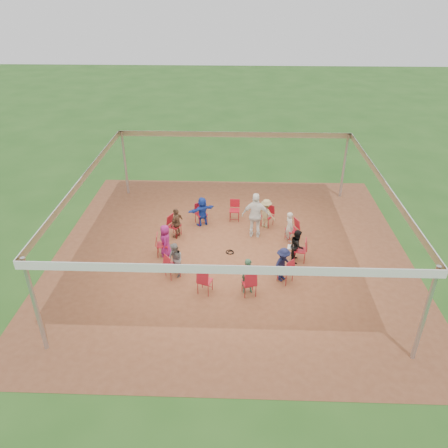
{
  "coord_description": "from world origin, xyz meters",
  "views": [
    {
      "loc": [
        0.22,
        -13.65,
        8.93
      ],
      "look_at": [
        -0.28,
        0.3,
        1.05
      ],
      "focal_mm": 35.0,
      "sensor_mm": 36.0,
      "label": 1
    }
  ],
  "objects_px": {
    "chair_2": "(267,216)",
    "chair_4": "(201,214)",
    "chair_7": "(172,266)",
    "person_seated_0": "(297,246)",
    "person_seated_3": "(202,211)",
    "person_seated_4": "(177,223)",
    "person_seated_2": "(266,213)",
    "person_seated_8": "(283,265)",
    "person_seated_5": "(165,241)",
    "chair_1": "(292,230)",
    "chair_9": "(249,283)",
    "laptop": "(293,246)",
    "chair_10": "(285,270)",
    "chair_6": "(162,245)",
    "cable_coil": "(230,252)",
    "chair_0": "(300,250)",
    "person_seated_7": "(248,276)",
    "standing_person": "(256,215)",
    "chair_5": "(174,226)",
    "chair_3": "(235,211)",
    "chair_8": "(205,281)",
    "person_seated_1": "(289,227)",
    "person_seated_6": "(175,260)"
  },
  "relations": [
    {
      "from": "person_seated_1",
      "to": "person_seated_3",
      "type": "distance_m",
      "value": 3.62
    },
    {
      "from": "person_seated_5",
      "to": "person_seated_7",
      "type": "relative_size",
      "value": 1.0
    },
    {
      "from": "chair_4",
      "to": "person_seated_8",
      "type": "bearing_deg",
      "value": 97.98
    },
    {
      "from": "chair_5",
      "to": "laptop",
      "type": "bearing_deg",
      "value": 97.69
    },
    {
      "from": "person_seated_8",
      "to": "laptop",
      "type": "bearing_deg",
      "value": 23.13
    },
    {
      "from": "chair_5",
      "to": "chair_10",
      "type": "xyz_separation_m",
      "value": [
        4.09,
        -2.84,
        0.0
      ]
    },
    {
      "from": "chair_0",
      "to": "chair_8",
      "type": "distance_m",
      "value": 3.8
    },
    {
      "from": "chair_2",
      "to": "laptop",
      "type": "xyz_separation_m",
      "value": [
        0.77,
        -2.46,
        0.14
      ]
    },
    {
      "from": "chair_2",
      "to": "chair_4",
      "type": "xyz_separation_m",
      "value": [
        -2.72,
        0.09,
        0.0
      ]
    },
    {
      "from": "chair_6",
      "to": "person_seated_3",
      "type": "height_order",
      "value": "person_seated_3"
    },
    {
      "from": "person_seated_5",
      "to": "standing_person",
      "type": "distance_m",
      "value": 3.64
    },
    {
      "from": "chair_5",
      "to": "chair_7",
      "type": "xyz_separation_m",
      "value": [
        0.29,
        -2.7,
        0.0
      ]
    },
    {
      "from": "person_seated_5",
      "to": "chair_1",
      "type": "bearing_deg",
      "value": 98.38
    },
    {
      "from": "person_seated_2",
      "to": "laptop",
      "type": "bearing_deg",
      "value": 144.17
    },
    {
      "from": "person_seated_2",
      "to": "standing_person",
      "type": "distance_m",
      "value": 0.91
    },
    {
      "from": "person_seated_3",
      "to": "person_seated_8",
      "type": "bearing_deg",
      "value": 98.18
    },
    {
      "from": "chair_4",
      "to": "person_seated_3",
      "type": "height_order",
      "value": "person_seated_3"
    },
    {
      "from": "person_seated_0",
      "to": "chair_4",
      "type": "bearing_deg",
      "value": 64.82
    },
    {
      "from": "chair_5",
      "to": "person_seated_5",
      "type": "height_order",
      "value": "person_seated_5"
    },
    {
      "from": "chair_9",
      "to": "person_seated_6",
      "type": "bearing_deg",
      "value": 145.1
    },
    {
      "from": "chair_1",
      "to": "chair_9",
      "type": "xyz_separation_m",
      "value": [
        -1.7,
        -3.4,
        0.0
      ]
    },
    {
      "from": "person_seated_3",
      "to": "person_seated_2",
      "type": "bearing_deg",
      "value": 147.27
    },
    {
      "from": "person_seated_5",
      "to": "person_seated_1",
      "type": "bearing_deg",
      "value": 98.18
    },
    {
      "from": "person_seated_0",
      "to": "person_seated_6",
      "type": "distance_m",
      "value": 4.36
    },
    {
      "from": "chair_7",
      "to": "person_seated_2",
      "type": "bearing_deg",
      "value": 97.98
    },
    {
      "from": "person_seated_3",
      "to": "cable_coil",
      "type": "distance_m",
      "value": 2.47
    },
    {
      "from": "chair_4",
      "to": "chair_8",
      "type": "relative_size",
      "value": 1.0
    },
    {
      "from": "chair_0",
      "to": "chair_9",
      "type": "xyz_separation_m",
      "value": [
        -1.85,
        -1.99,
        0.0
      ]
    },
    {
      "from": "chair_9",
      "to": "person_seated_6",
      "type": "height_order",
      "value": "person_seated_6"
    },
    {
      "from": "person_seated_1",
      "to": "chair_6",
      "type": "bearing_deg",
      "value": 81.62
    },
    {
      "from": "chair_7",
      "to": "person_seated_4",
      "type": "height_order",
      "value": "person_seated_4"
    },
    {
      "from": "chair_10",
      "to": "person_seated_2",
      "type": "distance_m",
      "value": 3.72
    },
    {
      "from": "chair_2",
      "to": "chair_8",
      "type": "xyz_separation_m",
      "value": [
        -2.23,
        -4.46,
        0.0
      ]
    },
    {
      "from": "chair_1",
      "to": "person_seated_8",
      "type": "height_order",
      "value": "person_seated_8"
    },
    {
      "from": "chair_6",
      "to": "chair_7",
      "type": "distance_m",
      "value": 1.42
    },
    {
      "from": "chair_9",
      "to": "laptop",
      "type": "height_order",
      "value": "chair_9"
    },
    {
      "from": "chair_7",
      "to": "person_seated_0",
      "type": "height_order",
      "value": "person_seated_0"
    },
    {
      "from": "person_seated_5",
      "to": "cable_coil",
      "type": "distance_m",
      "value": 2.44
    },
    {
      "from": "chair_9",
      "to": "person_seated_2",
      "type": "relative_size",
      "value": 0.72
    },
    {
      "from": "chair_6",
      "to": "cable_coil",
      "type": "height_order",
      "value": "chair_6"
    },
    {
      "from": "chair_0",
      "to": "chair_9",
      "type": "relative_size",
      "value": 1.0
    },
    {
      "from": "person_seated_4",
      "to": "person_seated_8",
      "type": "relative_size",
      "value": 1.0
    },
    {
      "from": "chair_2",
      "to": "chair_6",
      "type": "distance_m",
      "value": 4.58
    },
    {
      "from": "person_seated_3",
      "to": "person_seated_5",
      "type": "xyz_separation_m",
      "value": [
        -1.16,
        -2.32,
        0.0
      ]
    },
    {
      "from": "chair_3",
      "to": "person_seated_2",
      "type": "distance_m",
      "value": 1.4
    },
    {
      "from": "person_seated_3",
      "to": "person_seated_4",
      "type": "distance_m",
      "value": 1.35
    },
    {
      "from": "chair_4",
      "to": "person_seated_8",
      "type": "height_order",
      "value": "person_seated_8"
    },
    {
      "from": "person_seated_2",
      "to": "person_seated_6",
      "type": "xyz_separation_m",
      "value": [
        -3.23,
        -3.47,
        0.0
      ]
    },
    {
      "from": "chair_3",
      "to": "chair_5",
      "type": "height_order",
      "value": "same"
    },
    {
      "from": "chair_2",
      "to": "chair_4",
      "type": "height_order",
      "value": "same"
    }
  ]
}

